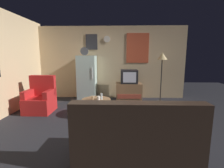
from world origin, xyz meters
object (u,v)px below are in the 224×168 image
crt_tv (129,76)px  mug_ceramic_tan (93,98)px  coffee_table (96,107)px  fridge (87,78)px  standing_lamp (162,60)px  mug_ceramic_white (98,98)px  tv_stand (129,92)px  armchair (40,99)px  wine_glass (101,96)px  couch (135,140)px

crt_tv → mug_ceramic_tan: crt_tv is taller
coffee_table → fridge: bearing=108.2°
standing_lamp → mug_ceramic_tan: 2.60m
mug_ceramic_white → standing_lamp: bearing=36.5°
tv_stand → coffee_table: 1.69m
tv_stand → fridge: bearing=176.3°
fridge → armchair: size_ratio=1.84×
tv_stand → armchair: 2.71m
wine_glass → armchair: armchair is taller
crt_tv → standing_lamp: bearing=-4.9°
coffee_table → armchair: (-1.54, 0.27, 0.13)m
crt_tv → armchair: bearing=-154.7°
crt_tv → coffee_table: bearing=-122.3°
tv_stand → coffee_table: size_ratio=1.17×
tv_stand → couch: size_ratio=0.49×
crt_tv → mug_ceramic_white: 1.74m
coffee_table → couch: bearing=-66.0°
tv_stand → crt_tv: 0.52m
coffee_table → armchair: size_ratio=0.75×
mug_ceramic_white → armchair: (-1.60, 0.32, -0.13)m
crt_tv → coffee_table: crt_tv is taller
coffee_table → armchair: 1.57m
coffee_table → mug_ceramic_white: (0.06, -0.05, 0.26)m
mug_ceramic_white → couch: size_ratio=0.05×
crt_tv → wine_glass: (-0.77, -1.44, -0.32)m
standing_lamp → armchair: standing_lamp is taller
tv_stand → wine_glass: (-0.77, -1.44, 0.20)m
fridge → coffee_table: 1.69m
armchair → couch: (2.33, -2.04, -0.03)m
tv_stand → crt_tv: crt_tv is taller
crt_tv → tv_stand: bearing=108.9°
crt_tv → mug_ceramic_tan: (-0.98, -1.46, -0.35)m
standing_lamp → armchair: (-3.48, -1.07, -1.02)m
fridge → crt_tv: 1.41m
wine_glass → armchair: 1.71m
fridge → armchair: bearing=-130.0°
couch → tv_stand: bearing=87.9°
fridge → coffee_table: size_ratio=2.46×
couch → wine_glass: bearing=110.4°
tv_stand → crt_tv: (0.00, -0.00, 0.52)m
fridge → wine_glass: (0.63, -1.53, -0.26)m
mug_ceramic_tan → couch: 1.94m
tv_stand → armchair: (-2.45, -1.16, 0.04)m
fridge → standing_lamp: (2.44, -0.18, 0.60)m
tv_stand → standing_lamp: size_ratio=0.53×
standing_lamp → couch: bearing=-110.4°
crt_tv → standing_lamp: standing_lamp is taller
standing_lamp → mug_ceramic_white: (-1.88, -1.39, -0.89)m
crt_tv → standing_lamp: (1.03, -0.09, 0.53)m
armchair → crt_tv: bearing=25.3°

